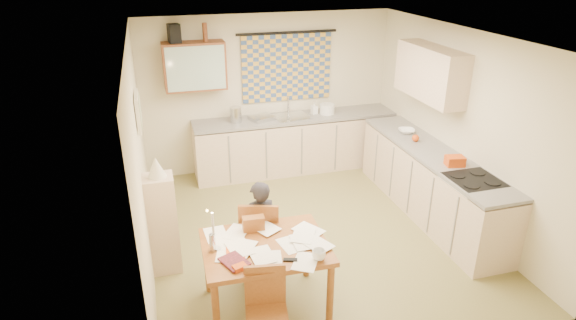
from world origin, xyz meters
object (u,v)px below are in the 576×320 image
object	(u,v)px
dining_table	(266,276)
stove	(469,214)
chair_far	(261,249)
person	(260,229)
counter_right	(430,183)
counter_back	(296,144)
shelf_stand	(163,224)

from	to	relation	value
dining_table	stove	bearing A→B (deg)	10.21
dining_table	chair_far	bearing A→B (deg)	83.20
dining_table	person	xyz separation A→B (m)	(0.07, 0.56, 0.20)
person	dining_table	bearing A→B (deg)	72.26
counter_right	stove	bearing A→B (deg)	-90.00
dining_table	chair_far	distance (m)	0.62
dining_table	chair_far	xyz separation A→B (m)	(0.09, 0.60, -0.09)
counter_right	chair_far	bearing A→B (deg)	-165.53
counter_right	chair_far	xyz separation A→B (m)	(-2.51, -0.65, -0.16)
counter_right	dining_table	size ratio (longest dim) A/B	2.39
chair_far	counter_back	bearing A→B (deg)	-96.48
person	shelf_stand	distance (m)	1.08
chair_far	shelf_stand	size ratio (longest dim) A/B	0.80
person	chair_far	bearing A→B (deg)	-126.42
dining_table	shelf_stand	bearing A→B (deg)	136.29
shelf_stand	counter_back	bearing A→B (deg)	44.79
stove	person	bearing A→B (deg)	176.05
counter_back	counter_right	distance (m)	2.32
counter_back	dining_table	distance (m)	3.41
counter_back	person	distance (m)	2.87
stove	person	size ratio (longest dim) A/B	0.80
counter_back	chair_far	size ratio (longest dim) A/B	3.52
counter_back	person	world-z (taller)	person
dining_table	person	world-z (taller)	person
counter_right	person	size ratio (longest dim) A/B	2.57
counter_back	chair_far	distance (m)	2.83
counter_right	stove	xyz separation A→B (m)	(0.00, -0.87, 0.01)
dining_table	shelf_stand	size ratio (longest dim) A/B	1.06
counter_back	counter_right	size ratio (longest dim) A/B	1.12
shelf_stand	person	bearing A→B (deg)	-21.27
counter_back	dining_table	world-z (taller)	counter_back
counter_right	dining_table	xyz separation A→B (m)	(-2.60, -1.25, -0.07)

